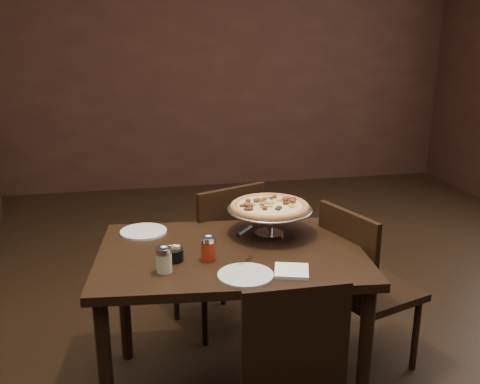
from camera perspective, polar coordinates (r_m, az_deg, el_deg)
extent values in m
cube|color=black|center=(5.64, -7.50, 14.40)|extent=(6.00, 0.02, 2.80)
cube|color=black|center=(2.33, -0.97, -6.67)|extent=(1.21, 0.87, 0.04)
cylinder|color=black|center=(2.24, -14.10, -18.69)|extent=(0.06, 0.06, 0.67)
cylinder|color=black|center=(2.32, 13.12, -17.28)|extent=(0.06, 0.06, 0.67)
cylinder|color=black|center=(2.78, -12.26, -11.03)|extent=(0.06, 0.06, 0.67)
cylinder|color=black|center=(2.85, 9.00, -10.19)|extent=(0.06, 0.06, 0.67)
cylinder|color=#B9BAC0|center=(2.50, 3.14, -4.40)|extent=(0.13, 0.13, 0.01)
cylinder|color=#B9BAC0|center=(2.48, 3.16, -3.18)|extent=(0.03, 0.03, 0.11)
cylinder|color=#B9BAC0|center=(2.46, 3.18, -1.96)|extent=(0.10, 0.10, 0.01)
cylinder|color=#AAAAAF|center=(2.46, 3.18, -1.83)|extent=(0.38, 0.38, 0.01)
torus|color=#AAAAAF|center=(2.46, 3.18, -1.81)|extent=(0.39, 0.39, 0.01)
cylinder|color=#9E5E2F|center=(2.46, 3.19, -1.64)|extent=(0.35, 0.35, 0.01)
torus|color=#9E5E2F|center=(2.46, 3.19, -1.56)|extent=(0.37, 0.37, 0.03)
cylinder|color=tan|center=(2.46, 3.19, -1.45)|extent=(0.30, 0.30, 0.01)
cylinder|color=beige|center=(2.13, -8.09, -7.42)|extent=(0.06, 0.06, 0.08)
cylinder|color=#B9BAC0|center=(2.11, -8.15, -6.17)|extent=(0.06, 0.06, 0.02)
ellipsoid|color=#B9BAC0|center=(2.10, -8.17, -5.76)|extent=(0.03, 0.03, 0.01)
cylinder|color=maroon|center=(2.21, -3.38, -6.26)|extent=(0.06, 0.06, 0.08)
cylinder|color=#B9BAC0|center=(2.20, -3.41, -5.05)|extent=(0.06, 0.06, 0.02)
ellipsoid|color=#B9BAC0|center=(2.19, -3.41, -4.66)|extent=(0.03, 0.03, 0.01)
cylinder|color=black|center=(2.23, -7.13, -6.66)|extent=(0.08, 0.08, 0.05)
cube|color=#D7C97C|center=(2.22, -7.50, -6.41)|extent=(0.04, 0.03, 0.06)
cube|color=#D7C97C|center=(2.22, -6.85, -6.37)|extent=(0.04, 0.03, 0.06)
cube|color=white|center=(2.12, 5.52, -8.40)|extent=(0.16, 0.16, 0.01)
cylinder|color=silver|center=(2.55, -10.26, -4.18)|extent=(0.22, 0.22, 0.01)
cylinder|color=silver|center=(2.08, 0.60, -8.87)|extent=(0.22, 0.22, 0.01)
cone|color=#B9BAC0|center=(2.17, 0.48, -4.29)|extent=(0.15, 0.15, 0.00)
cylinder|color=black|center=(2.17, 0.48, -4.22)|extent=(0.09, 0.11, 0.02)
cube|color=black|center=(3.00, -2.77, -6.98)|extent=(0.52, 0.52, 0.04)
cube|color=black|center=(2.77, -0.87, -3.73)|extent=(0.38, 0.18, 0.42)
cylinder|color=black|center=(3.29, -1.78, -8.83)|extent=(0.03, 0.03, 0.39)
cylinder|color=black|center=(3.15, -6.83, -10.20)|extent=(0.03, 0.03, 0.39)
cylinder|color=black|center=(3.05, 1.55, -10.99)|extent=(0.03, 0.03, 0.39)
cylinder|color=black|center=(2.90, -3.78, -12.65)|extent=(0.03, 0.03, 0.39)
cube|color=black|center=(1.89, 5.98, -15.36)|extent=(0.38, 0.03, 0.40)
cube|color=black|center=(2.73, 13.86, -10.17)|extent=(0.50, 0.50, 0.04)
cube|color=black|center=(2.52, 11.28, -6.48)|extent=(0.15, 0.38, 0.41)
cylinder|color=black|center=(2.84, 18.22, -14.27)|extent=(0.03, 0.03, 0.38)
cylinder|color=black|center=(3.03, 13.72, -11.84)|extent=(0.03, 0.03, 0.38)
cylinder|color=black|center=(2.64, 13.37, -16.41)|extent=(0.03, 0.03, 0.38)
cylinder|color=black|center=(2.84, 8.92, -13.58)|extent=(0.03, 0.03, 0.38)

